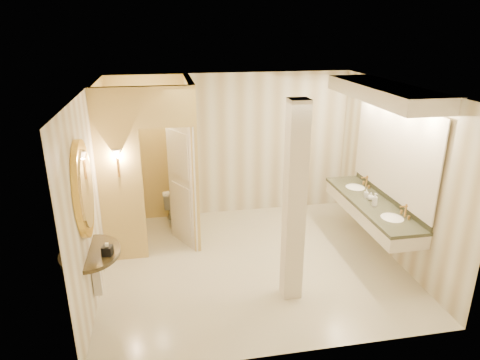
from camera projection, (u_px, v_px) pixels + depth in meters
name	position (u px, v px, depth m)	size (l,w,h in m)	color
floor	(252.00, 262.00, 6.70)	(4.50, 4.50, 0.00)	beige
ceiling	(254.00, 88.00, 5.77)	(4.50, 4.50, 0.00)	white
wall_back	(231.00, 146.00, 8.08)	(4.50, 0.02, 2.70)	beige
wall_front	(294.00, 249.00, 4.39)	(4.50, 0.02, 2.70)	beige
wall_left	(93.00, 192.00, 5.86)	(0.02, 4.00, 2.70)	beige
wall_right	(395.00, 173.00, 6.62)	(0.02, 4.00, 2.70)	beige
toilet_closet	(173.00, 164.00, 6.93)	(1.50, 1.55, 2.70)	#F3D67F
wall_sconce	(117.00, 155.00, 6.18)	(0.14, 0.14, 0.42)	#B7823A
vanity	(379.00, 156.00, 6.52)	(0.75, 2.51, 2.09)	silver
console_shelf	(87.00, 217.00, 5.13)	(0.92, 0.92, 1.91)	black
pillar	(294.00, 204.00, 5.46)	(0.25, 0.25, 2.70)	silver
tissue_box	(107.00, 251.00, 5.19)	(0.12, 0.12, 0.12)	black
toilet	(173.00, 204.00, 7.97)	(0.40, 0.69, 0.71)	white
soap_bottle_a	(366.00, 193.00, 6.91)	(0.06, 0.06, 0.13)	beige
soap_bottle_b	(371.00, 196.00, 6.79)	(0.10, 0.10, 0.13)	silver
soap_bottle_c	(375.00, 200.00, 6.56)	(0.08, 0.08, 0.21)	#C6B28C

